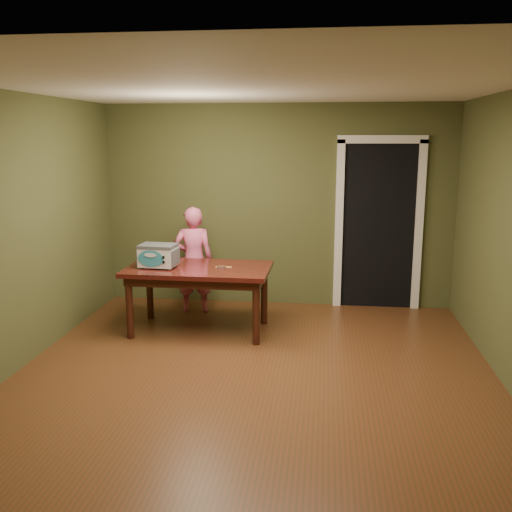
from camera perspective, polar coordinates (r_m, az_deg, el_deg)
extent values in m
plane|color=#5B2E1A|center=(5.35, -0.32, -12.28)|extent=(5.00, 5.00, 0.00)
cube|color=#464B28|center=(7.42, 2.13, 5.01)|extent=(4.50, 0.02, 2.60)
cube|color=#464B28|center=(2.58, -7.48, -8.45)|extent=(4.50, 0.02, 2.60)
cube|color=#464B28|center=(5.69, -23.42, 1.92)|extent=(0.02, 5.00, 2.60)
cube|color=white|center=(4.89, -0.35, 16.71)|extent=(4.50, 5.00, 0.02)
cube|color=black|center=(7.75, 11.94, 3.20)|extent=(0.90, 0.60, 2.10)
cube|color=black|center=(7.44, 12.14, 2.83)|extent=(0.90, 0.02, 2.10)
cube|color=white|center=(7.40, 8.29, 2.92)|extent=(0.10, 0.06, 2.20)
cube|color=white|center=(7.49, 15.96, 2.70)|extent=(0.10, 0.06, 2.20)
cube|color=white|center=(7.34, 12.53, 11.32)|extent=(1.10, 0.06, 0.10)
cube|color=#36110C|center=(6.44, -5.75, -1.31)|extent=(1.61, 0.92, 0.05)
cube|color=black|center=(6.45, -5.74, -1.96)|extent=(1.49, 0.80, 0.10)
cylinder|color=black|center=(6.41, -12.53, -5.07)|extent=(0.08, 0.08, 0.70)
cylinder|color=black|center=(7.04, -10.58, -3.44)|extent=(0.08, 0.08, 0.70)
cylinder|color=black|center=(6.08, 0.01, -5.72)|extent=(0.08, 0.08, 0.70)
cylinder|color=black|center=(6.74, 0.82, -3.93)|extent=(0.08, 0.08, 0.70)
cylinder|color=#4C4F54|center=(6.44, -11.39, -1.18)|extent=(0.03, 0.03, 0.02)
cylinder|color=#4C4F54|center=(6.63, -10.68, -0.77)|extent=(0.03, 0.03, 0.02)
cylinder|color=#4C4F54|center=(6.32, -8.69, -1.32)|extent=(0.03, 0.03, 0.02)
cylinder|color=#4C4F54|center=(6.52, -8.06, -0.90)|extent=(0.03, 0.03, 0.02)
cube|color=silver|center=(6.45, -9.75, -0.02)|extent=(0.41, 0.31, 0.22)
cube|color=#4C4F54|center=(6.43, -9.78, 1.01)|extent=(0.42, 0.31, 0.03)
cube|color=#4C4F54|center=(6.53, -11.41, 0.06)|extent=(0.04, 0.25, 0.17)
cube|color=#4C4F54|center=(6.38, -8.05, -0.09)|extent=(0.04, 0.25, 0.17)
ellipsoid|color=teal|center=(6.33, -10.49, -0.27)|extent=(0.30, 0.03, 0.19)
cylinder|color=black|center=(6.27, -9.24, -0.11)|extent=(0.03, 0.02, 0.03)
cylinder|color=black|center=(6.28, -9.22, -0.61)|extent=(0.02, 0.02, 0.02)
cylinder|color=silver|center=(6.36, -3.48, -1.12)|extent=(0.10, 0.10, 0.02)
cylinder|color=#472717|center=(6.35, -3.48, -1.05)|extent=(0.09, 0.09, 0.01)
cube|color=#DFBB61|center=(6.39, -3.26, -1.11)|extent=(0.18, 0.05, 0.01)
imported|color=#EC618E|center=(7.18, -6.26, -0.38)|extent=(0.53, 0.38, 1.34)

